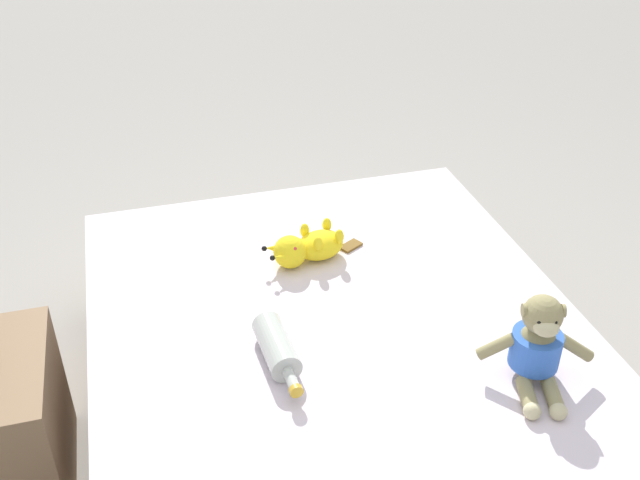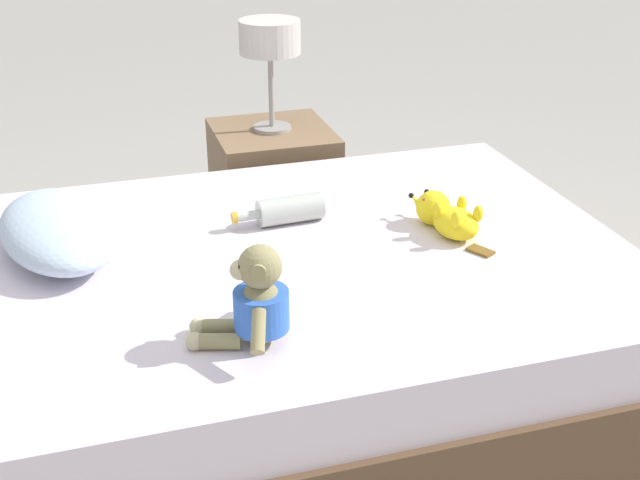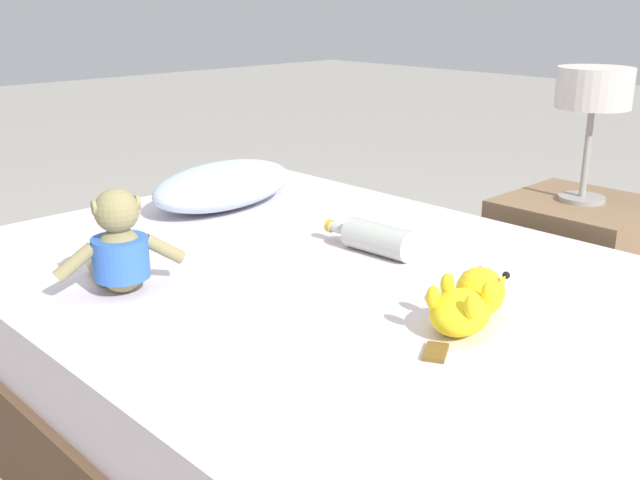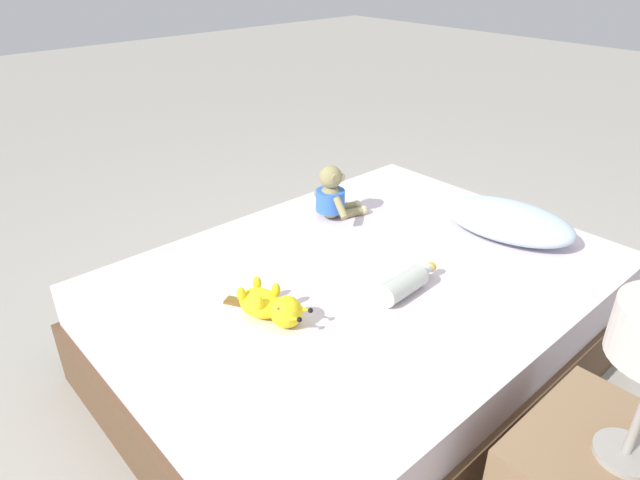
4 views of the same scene
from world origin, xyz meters
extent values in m
plane|color=#9E998E|center=(0.00, 0.00, 0.00)|extent=(16.00, 16.00, 0.00)
cube|color=brown|center=(0.00, 0.00, 0.13)|extent=(1.35, 1.82, 0.25)
cube|color=silver|center=(0.00, 0.00, 0.33)|extent=(1.31, 1.76, 0.17)
ellipsoid|color=silver|center=(0.19, 0.61, 0.48)|extent=(0.57, 0.39, 0.13)
ellipsoid|color=#8E8456|center=(-0.40, 0.20, 0.49)|extent=(0.13, 0.13, 0.15)
cylinder|color=blue|center=(-0.40, 0.20, 0.50)|extent=(0.15, 0.15, 0.09)
sphere|color=#8E8456|center=(-0.40, 0.20, 0.60)|extent=(0.10, 0.10, 0.10)
ellipsoid|color=#C1B789|center=(-0.39, 0.24, 0.60)|extent=(0.07, 0.06, 0.04)
sphere|color=black|center=(-0.41, 0.24, 0.61)|extent=(0.01, 0.01, 0.01)
sphere|color=black|center=(-0.37, 0.23, 0.61)|extent=(0.01, 0.01, 0.01)
cylinder|color=#8E8456|center=(-0.45, 0.21, 0.62)|extent=(0.02, 0.03, 0.03)
cylinder|color=#8E8456|center=(-0.36, 0.19, 0.62)|extent=(0.02, 0.03, 0.03)
cylinder|color=#8E8456|center=(-0.49, 0.23, 0.50)|extent=(0.10, 0.06, 0.08)
cylinder|color=#8E8456|center=(-0.31, 0.17, 0.50)|extent=(0.10, 0.06, 0.08)
cylinder|color=#8E8456|center=(-0.40, 0.30, 0.44)|extent=(0.06, 0.11, 0.04)
cylinder|color=#8E8456|center=(-0.35, 0.28, 0.44)|extent=(0.06, 0.11, 0.04)
sphere|color=#C1B789|center=(-0.39, 0.35, 0.44)|extent=(0.04, 0.04, 0.04)
sphere|color=#C1B789|center=(-0.33, 0.33, 0.44)|extent=(0.04, 0.04, 0.04)
ellipsoid|color=yellow|center=(-0.04, -0.44, 0.46)|extent=(0.17, 0.14, 0.08)
sphere|color=yellow|center=(0.06, -0.41, 0.47)|extent=(0.10, 0.10, 0.10)
cone|color=yellow|center=(0.10, -0.38, 0.48)|extent=(0.07, 0.04, 0.05)
sphere|color=black|center=(0.12, -0.37, 0.49)|extent=(0.02, 0.02, 0.02)
cone|color=yellow|center=(0.11, -0.43, 0.48)|extent=(0.07, 0.04, 0.05)
sphere|color=black|center=(0.14, -0.42, 0.49)|extent=(0.02, 0.02, 0.02)
sphere|color=red|center=(0.05, -0.38, 0.49)|extent=(0.02, 0.02, 0.02)
sphere|color=red|center=(0.07, -0.44, 0.49)|extent=(0.02, 0.02, 0.02)
ellipsoid|color=yellow|center=(-0.02, -0.39, 0.50)|extent=(0.03, 0.03, 0.05)
ellipsoid|color=yellow|center=(0.00, -0.47, 0.50)|extent=(0.03, 0.03, 0.05)
ellipsoid|color=yellow|center=(-0.09, -0.41, 0.50)|extent=(0.03, 0.03, 0.05)
ellipsoid|color=yellow|center=(-0.07, -0.48, 0.50)|extent=(0.03, 0.03, 0.05)
cube|color=brown|center=(-0.15, -0.46, 0.42)|extent=(0.08, 0.07, 0.01)
cylinder|color=#B7BCB2|center=(0.19, -0.02, 0.46)|extent=(0.09, 0.19, 0.08)
cylinder|color=#B7BCB2|center=(0.18, 0.10, 0.46)|extent=(0.03, 0.07, 0.03)
cylinder|color=gold|center=(0.18, 0.14, 0.46)|extent=(0.03, 0.02, 0.03)
cube|color=#846647|center=(0.97, -0.16, 0.22)|extent=(0.43, 0.43, 0.44)
cylinder|color=gray|center=(0.97, -0.16, 0.44)|extent=(0.14, 0.14, 0.02)
cylinder|color=gray|center=(0.97, -0.16, 0.59)|extent=(0.02, 0.02, 0.27)
cylinder|color=beige|center=(0.97, -0.16, 0.78)|extent=(0.22, 0.22, 0.12)
camera|label=1|loc=(0.46, 1.34, 1.67)|focal=40.83mm
camera|label=2|loc=(-1.95, 0.54, 1.43)|focal=47.14mm
camera|label=3|loc=(-1.14, -1.19, 1.04)|focal=41.45mm
camera|label=4|loc=(1.16, -1.26, 1.47)|focal=31.18mm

